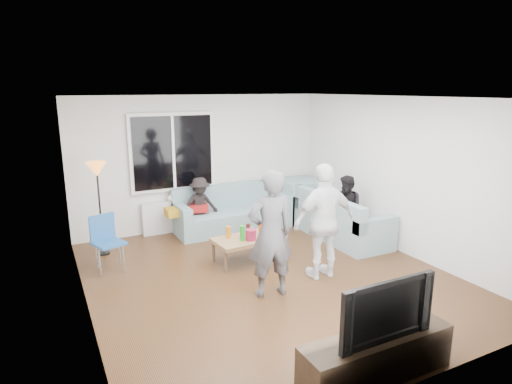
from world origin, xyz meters
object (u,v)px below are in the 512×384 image
side_chair (109,244)px  television (380,307)px  coffee_table (248,249)px  tv_console (376,356)px  player_right (324,222)px  sofa_back_section (234,208)px  floor_lamp (100,209)px  spectator_back (200,206)px  player_left (270,234)px  sofa_right_section (342,216)px  spectator_right (347,209)px

side_chair → television: 4.23m
coffee_table → tv_console: (-0.16, -3.17, 0.02)m
player_right → television: player_right is taller
sofa_back_section → floor_lamp: (-2.50, -0.23, 0.36)m
spectator_back → tv_console: 4.81m
player_left → floor_lamp: bearing=-48.1°
sofa_right_section → spectator_back: 2.65m
player_left → spectator_back: size_ratio=1.57×
sofa_right_section → spectator_right: bearing=-180.0°
floor_lamp → player_right: player_right is taller
spectator_back → player_left: bearing=-92.0°
spectator_right → television: spectator_right is taller
floor_lamp → spectator_right: 4.27m
sofa_back_section → player_left: (-0.71, -2.79, 0.44)m
sofa_right_section → floor_lamp: 4.24m
player_left → spectator_right: 2.62m
player_right → spectator_back: bearing=-68.5°
coffee_table → player_left: bearing=-101.7°
sofa_right_section → tv_console: 4.04m
coffee_table → television: bearing=-92.9°
player_right → television: (-0.90, -2.15, -0.10)m
sofa_back_section → tv_console: sofa_back_section is taller
player_left → spectator_back: player_left is taller
television → player_left: bearing=92.4°
sofa_back_section → tv_console: (-0.62, -4.77, -0.20)m
television → sofa_back_section: bearing=82.6°
spectator_back → spectator_right: bearing=-36.1°
spectator_back → sofa_back_section: bearing=-4.0°
tv_console → player_right: bearing=67.3°
spectator_back → television: 4.80m
floor_lamp → spectator_right: bearing=-17.6°
spectator_right → sofa_right_section: bearing=165.7°
sofa_right_section → side_chair: 4.09m
side_chair → spectator_back: size_ratio=0.78×
sofa_back_section → spectator_right: 2.19m
tv_console → television: (0.00, 0.00, 0.52)m
player_right → tv_console: 2.41m
sofa_back_section → player_right: player_right is taller
player_right → spectator_right: size_ratio=1.41×
sofa_right_section → player_right: (-1.30, -1.25, 0.42)m
side_chair → floor_lamp: bearing=70.6°
television → coffee_table: bearing=87.1°
player_left → side_chair: bearing=-38.1°
television → side_chair: bearing=116.5°
player_right → tv_console: player_right is taller
side_chair → player_right: bearing=-49.8°
sofa_back_section → floor_lamp: 2.54m
sofa_right_section → coffee_table: 2.05m
spectator_right → spectator_back: size_ratio=1.09×
floor_lamp → player_left: bearing=-54.9°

